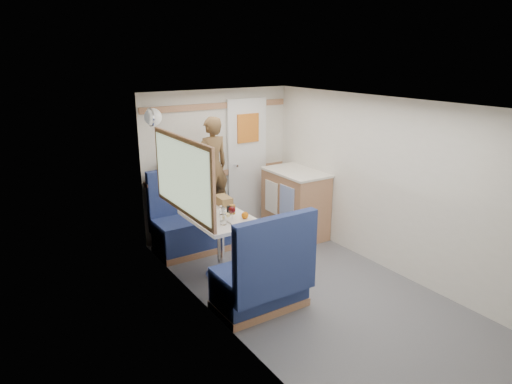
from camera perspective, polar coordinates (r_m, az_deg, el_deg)
floor at (r=4.96m, az=8.19°, el=-12.89°), size 4.50×4.50×0.00m
ceiling at (r=4.33m, az=9.31°, el=10.75°), size 4.50×4.50×0.00m
wall_back at (r=6.34m, az=-4.74°, el=3.66°), size 2.20×0.02×2.00m
wall_left at (r=3.94m, az=-3.48°, el=-4.68°), size 0.02×4.50×2.00m
wall_right at (r=5.31m, az=17.72°, el=0.26°), size 0.02×4.50×2.00m
oak_trim_low at (r=6.36m, az=-4.63°, el=2.31°), size 2.15×0.02×0.08m
oak_trim_high at (r=6.19m, az=-4.83°, el=10.67°), size 2.15×0.02×0.08m
side_window at (r=4.73m, az=-9.25°, el=2.02°), size 0.04×1.30×0.72m
rear_door at (r=6.53m, az=-1.11°, el=3.87°), size 0.62×0.12×1.86m
dinette_table at (r=5.12m, az=-4.47°, el=-4.70°), size 0.62×0.92×0.72m
bench_far at (r=5.94m, az=-8.38°, el=-4.45°), size 0.90×0.59×1.05m
bench_near at (r=4.56m, az=0.87°, el=-11.23°), size 0.90×0.59×1.05m
ledge at (r=5.98m, az=-9.63°, el=1.49°), size 0.90×0.14×0.04m
dome_light at (r=5.43m, az=-12.77°, el=9.12°), size 0.20×0.20×0.20m
galley_counter at (r=6.34m, az=4.91°, el=-1.35°), size 0.57×0.92×0.92m
person at (r=5.82m, az=-5.51°, el=3.25°), size 0.49×0.35×1.26m
duffel_bag at (r=5.96m, az=-9.60°, el=2.72°), size 0.46×0.22×0.22m
tray at (r=4.89m, az=-1.80°, el=-3.69°), size 0.29×0.37×0.02m
orange_fruit at (r=4.92m, az=-1.39°, el=-2.93°), size 0.08×0.08×0.08m
cheese_block at (r=4.99m, az=-3.91°, el=-2.97°), size 0.12×0.09×0.04m
wine_glass at (r=4.88m, az=-3.01°, el=-2.31°), size 0.08×0.08×0.17m
tumbler_left at (r=4.82m, az=-4.11°, el=-3.44°), size 0.07×0.07×0.11m
tumbler_mid at (r=5.26m, az=-7.00°, el=-1.74°), size 0.07×0.07×0.11m
tumbler_right at (r=5.06m, az=-4.26°, el=-2.49°), size 0.06×0.06×0.10m
beer_glass at (r=5.13m, az=-2.96°, el=-2.18°), size 0.07×0.07×0.11m
pepper_grinder at (r=5.09m, az=-3.47°, el=-2.32°), size 0.04×0.04×0.10m
salt_grinder at (r=5.15m, az=-4.40°, el=-2.21°), size 0.04×0.04×0.09m
bread_loaf at (r=5.42m, az=-4.09°, el=-1.11°), size 0.16×0.27×0.11m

